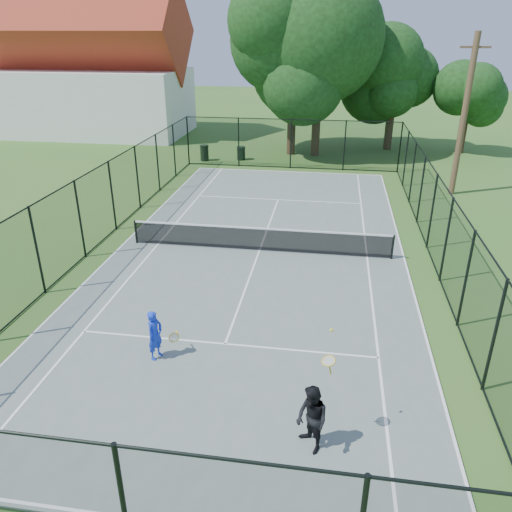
# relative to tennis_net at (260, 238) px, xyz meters

# --- Properties ---
(ground) EXTENTS (120.00, 120.00, 0.00)m
(ground) POSITION_rel_tennis_net_xyz_m (0.00, 0.00, -0.58)
(ground) COLOR #316522
(tennis_court) EXTENTS (11.00, 24.00, 0.06)m
(tennis_court) POSITION_rel_tennis_net_xyz_m (0.00, 0.00, -0.55)
(tennis_court) COLOR slate
(tennis_court) RESTS_ON ground
(tennis_net) EXTENTS (10.08, 0.08, 0.95)m
(tennis_net) POSITION_rel_tennis_net_xyz_m (0.00, 0.00, 0.00)
(tennis_net) COLOR black
(tennis_net) RESTS_ON tennis_court
(fence) EXTENTS (13.10, 26.10, 3.00)m
(fence) POSITION_rel_tennis_net_xyz_m (0.00, 0.00, 0.92)
(fence) COLOR black
(fence) RESTS_ON ground
(tree_near_left) EXTENTS (8.09, 8.09, 10.55)m
(tree_near_left) POSITION_rel_tennis_net_xyz_m (-0.32, 16.86, 5.92)
(tree_near_left) COLOR #332114
(tree_near_left) RESTS_ON ground
(tree_near_mid) EXTENTS (6.20, 6.20, 8.10)m
(tree_near_mid) POSITION_rel_tennis_net_xyz_m (1.35, 16.73, 4.41)
(tree_near_mid) COLOR #332114
(tree_near_mid) RESTS_ON ground
(tree_near_right) EXTENTS (5.25, 5.25, 7.24)m
(tree_near_right) POSITION_rel_tennis_net_xyz_m (6.42, 19.48, 4.02)
(tree_near_right) COLOR #332114
(tree_near_right) RESTS_ON ground
(tree_far_right) EXTENTS (4.11, 4.11, 5.44)m
(tree_far_right) POSITION_rel_tennis_net_xyz_m (11.30, 19.02, 2.78)
(tree_far_right) COLOR #332114
(tree_far_right) RESTS_ON ground
(building) EXTENTS (15.30, 8.15, 11.87)m
(building) POSITION_rel_tennis_net_xyz_m (-17.00, 22.00, 4.35)
(building) COLOR silver
(building) RESTS_ON ground
(trash_bin_left) EXTENTS (0.58, 0.58, 1.02)m
(trash_bin_left) POSITION_rel_tennis_net_xyz_m (-5.75, 14.06, -0.06)
(trash_bin_left) COLOR black
(trash_bin_left) RESTS_ON ground
(trash_bin_right) EXTENTS (0.58, 0.58, 0.87)m
(trash_bin_right) POSITION_rel_tennis_net_xyz_m (-3.41, 14.66, -0.14)
(trash_bin_right) COLOR black
(trash_bin_right) RESTS_ON ground
(utility_pole) EXTENTS (1.40, 0.30, 7.84)m
(utility_pole) POSITION_rel_tennis_net_xyz_m (8.87, 9.00, 3.41)
(utility_pole) COLOR #4C3823
(utility_pole) RESTS_ON ground
(player_blue) EXTENTS (0.82, 0.58, 1.37)m
(player_blue) POSITION_rel_tennis_net_xyz_m (-1.64, -7.25, 0.16)
(player_blue) COLOR #1733C9
(player_blue) RESTS_ON tennis_court
(player_black) EXTENTS (0.89, 1.03, 2.58)m
(player_black) POSITION_rel_tennis_net_xyz_m (2.50, -9.76, 0.24)
(player_black) COLOR black
(player_black) RESTS_ON tennis_court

